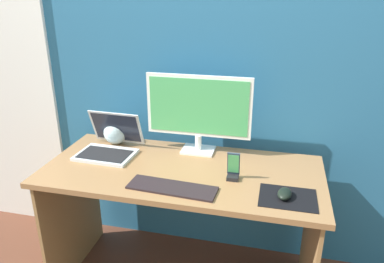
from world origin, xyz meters
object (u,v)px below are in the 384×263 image
object	(u,v)px
laptop	(109,145)
keyboard_external	(172,188)
monitor	(198,110)
phone_in_dock	(233,170)
mouse	(285,194)
fishbowl	(116,133)

from	to	relation	value
laptop	keyboard_external	bearing A→B (deg)	-33.53
monitor	phone_in_dock	size ratio (longest dim) A/B	4.15
laptop	phone_in_dock	size ratio (longest dim) A/B	2.30
mouse	keyboard_external	bearing A→B (deg)	-166.28
keyboard_external	phone_in_dock	distance (m)	0.31
monitor	keyboard_external	world-z (taller)	monitor
laptop	mouse	bearing A→B (deg)	-15.15
laptop	mouse	size ratio (longest dim) A/B	3.19
keyboard_external	phone_in_dock	world-z (taller)	phone_in_dock
fishbowl	phone_in_dock	distance (m)	0.78
monitor	mouse	world-z (taller)	monitor
keyboard_external	fishbowl	bearing A→B (deg)	141.07
fishbowl	mouse	distance (m)	1.05
laptop	fishbowl	size ratio (longest dim) A/B	2.27
laptop	fishbowl	distance (m)	0.14
monitor	keyboard_external	xyz separation A→B (m)	(-0.03, -0.43, -0.24)
keyboard_external	laptop	bearing A→B (deg)	150.09
phone_in_dock	mouse	bearing A→B (deg)	-26.14
monitor	keyboard_external	bearing A→B (deg)	-93.48
keyboard_external	mouse	distance (m)	0.50
laptop	keyboard_external	size ratio (longest dim) A/B	0.77
keyboard_external	phone_in_dock	xyz separation A→B (m)	(0.26, 0.16, 0.04)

